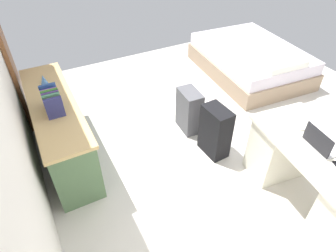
# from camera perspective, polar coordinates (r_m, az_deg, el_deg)

# --- Properties ---
(ground_plane) EXTENTS (5.62, 5.62, 0.00)m
(ground_plane) POSITION_cam_1_polar(r_m,az_deg,el_deg) (3.88, 10.93, -2.53)
(ground_plane) COLOR beige
(door_wooden) EXTENTS (0.88, 0.05, 2.04)m
(door_wooden) POSITION_cam_1_polar(r_m,az_deg,el_deg) (4.21, -29.21, 13.23)
(door_wooden) COLOR brown
(door_wooden) RESTS_ON ground_plane
(desk) EXTENTS (1.51, 0.84, 0.72)m
(desk) POSITION_cam_1_polar(r_m,az_deg,el_deg) (3.18, 26.42, -9.14)
(desk) COLOR silver
(desk) RESTS_ON ground_plane
(credenza) EXTENTS (1.80, 0.48, 0.75)m
(credenza) POSITION_cam_1_polar(r_m,az_deg,el_deg) (3.61, -20.27, -0.46)
(credenza) COLOR #4C6B47
(credenza) RESTS_ON ground_plane
(bed) EXTENTS (2.00, 1.54, 0.58)m
(bed) POSITION_cam_1_polar(r_m,az_deg,el_deg) (5.30, 15.73, 12.22)
(bed) COLOR gray
(bed) RESTS_ON ground_plane
(suitcase_black) EXTENTS (0.37, 0.24, 0.64)m
(suitcase_black) POSITION_cam_1_polar(r_m,az_deg,el_deg) (3.48, 9.18, -1.05)
(suitcase_black) COLOR black
(suitcase_black) RESTS_ON ground_plane
(suitcase_spare_grey) EXTENTS (0.37, 0.24, 0.58)m
(suitcase_spare_grey) POSITION_cam_1_polar(r_m,az_deg,el_deg) (3.82, 4.15, 3.00)
(suitcase_spare_grey) COLOR #4C4C51
(suitcase_spare_grey) RESTS_ON ground_plane
(laptop) EXTENTS (0.34, 0.26, 0.21)m
(laptop) POSITION_cam_1_polar(r_m,az_deg,el_deg) (2.97, 27.67, -3.00)
(laptop) COLOR #B7B7BC
(laptop) RESTS_ON desk
(computer_mouse) EXTENTS (0.07, 0.11, 0.03)m
(computer_mouse) POSITION_cam_1_polar(r_m,az_deg,el_deg) (3.14, 24.96, -0.31)
(computer_mouse) COLOR white
(computer_mouse) RESTS_ON desk
(book_row) EXTENTS (0.31, 0.17, 0.23)m
(book_row) POSITION_cam_1_polar(r_m,az_deg,el_deg) (3.20, -21.62, 4.44)
(book_row) COLOR navy
(book_row) RESTS_ON credenza
(figurine_small) EXTENTS (0.08, 0.08, 0.11)m
(figurine_small) POSITION_cam_1_polar(r_m,az_deg,el_deg) (3.74, -23.09, 8.36)
(figurine_small) COLOR #4C7FBF
(figurine_small) RESTS_ON credenza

